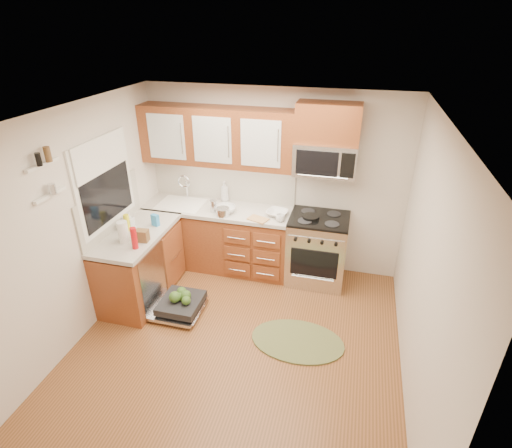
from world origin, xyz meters
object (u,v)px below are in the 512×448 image
(sink, at_px, (182,212))
(paper_towel_roll, at_px, (123,232))
(range, at_px, (317,249))
(skillet, at_px, (311,217))
(microwave, at_px, (325,159))
(stock_pot, at_px, (223,212))
(cup, at_px, (280,218))
(bowl_b, at_px, (225,209))
(upper_cabinets, at_px, (217,137))
(rug, at_px, (297,341))
(dishwasher, at_px, (178,305))
(bowl_a, at_px, (277,213))
(cutting_board, at_px, (258,219))

(sink, height_order, paper_towel_roll, paper_towel_roll)
(range, xyz_separation_m, skillet, (-0.11, -0.05, 0.50))
(microwave, relative_size, stock_pot, 4.21)
(skillet, height_order, cup, cup)
(bowl_b, bearing_deg, upper_cabinets, 122.82)
(rug, xyz_separation_m, bowl_b, (-1.21, 1.17, 0.96))
(rug, height_order, bowl_b, bowl_b)
(upper_cabinets, height_order, cup, upper_cabinets)
(microwave, xyz_separation_m, bowl_b, (-1.24, -0.23, -0.73))
(upper_cabinets, relative_size, dishwasher, 2.93)
(sink, bearing_deg, bowl_a, -0.55)
(dishwasher, relative_size, paper_towel_roll, 2.71)
(range, relative_size, stock_pot, 5.26)
(range, xyz_separation_m, rug, (-0.04, -1.28, -0.46))
(dishwasher, xyz_separation_m, bowl_b, (0.30, 1.02, 0.87))
(dishwasher, distance_m, stock_pot, 1.31)
(stock_pot, distance_m, bowl_b, 0.10)
(microwave, distance_m, sink, 2.13)
(stock_pot, bearing_deg, dishwasher, -107.83)
(sink, height_order, bowl_b, bowl_b)
(sink, distance_m, bowl_b, 0.72)
(rug, xyz_separation_m, cup, (-0.44, 1.10, 0.96))
(rug, distance_m, bowl_a, 1.65)
(range, bearing_deg, paper_towel_roll, -151.67)
(dishwasher, bearing_deg, paper_towel_roll, -178.35)
(sink, distance_m, stock_pot, 0.74)
(paper_towel_roll, relative_size, bowl_a, 0.94)
(paper_towel_roll, bearing_deg, microwave, 30.77)
(sink, xyz_separation_m, cutting_board, (1.16, -0.20, 0.13))
(rug, height_order, stock_pot, stock_pot)
(upper_cabinets, distance_m, range, 1.99)
(stock_pot, relative_size, cup, 1.56)
(microwave, relative_size, skillet, 3.48)
(bowl_a, distance_m, bowl_b, 0.69)
(cutting_board, bearing_deg, upper_cabinets, 150.93)
(dishwasher, distance_m, skillet, 1.99)
(sink, xyz_separation_m, paper_towel_roll, (-0.20, -1.14, 0.25))
(sink, bearing_deg, cup, -6.68)
(range, relative_size, cup, 8.22)
(rug, bearing_deg, upper_cabinets, 133.95)
(upper_cabinets, relative_size, bowl_a, 7.47)
(upper_cabinets, relative_size, rug, 1.96)
(upper_cabinets, bearing_deg, cup, -19.35)
(rug, bearing_deg, cup, 112.06)
(cutting_board, height_order, bowl_b, bowl_b)
(sink, height_order, cutting_board, cutting_board)
(paper_towel_roll, bearing_deg, range, 28.33)
(skillet, bearing_deg, cup, -161.13)
(cutting_board, bearing_deg, range, 15.32)
(dishwasher, height_order, bowl_a, bowl_a)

